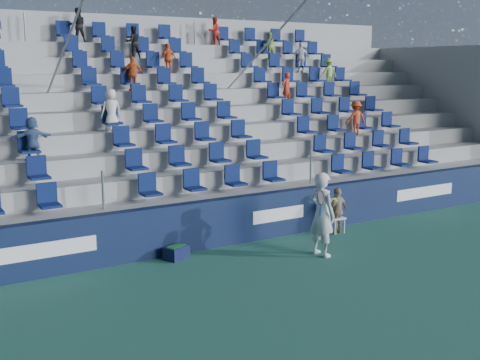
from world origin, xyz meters
The scene contains 7 objects.
ground centered at (0.00, 0.00, 0.00)m, with size 70.00×70.00×0.00m, color #29614D.
sponsor_wall centered at (0.00, 3.15, 0.60)m, with size 24.00×0.32×1.20m.
grandstand centered at (0.00, 8.24, 2.14)m, with size 24.00×8.17×6.63m.
tennis_player centered at (1.50, 1.21, 1.01)m, with size 0.69×0.79×2.01m.
line_judge_chair centered at (3.08, 2.65, 0.52)m, with size 0.42×0.43×0.91m.
line_judge centered at (3.08, 2.50, 0.63)m, with size 0.74×0.31×1.26m, color tan.
ball_bin centered at (-1.58, 2.75, 0.17)m, with size 0.66×0.57×0.32m.
Camera 1 is at (-7.29, -9.59, 4.46)m, focal length 45.00 mm.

